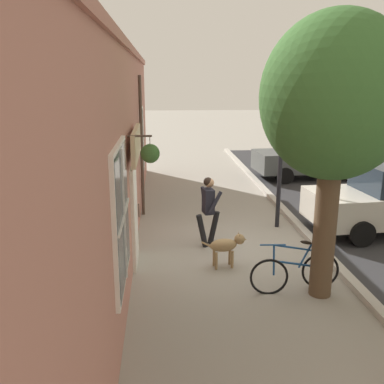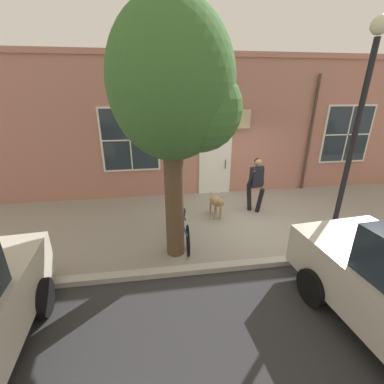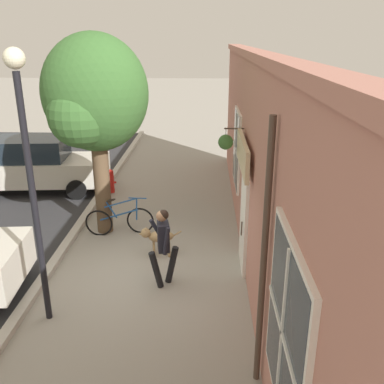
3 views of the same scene
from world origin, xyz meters
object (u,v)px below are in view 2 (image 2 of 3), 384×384
(pedestrian_walking, at_px, (256,180))
(street_lamp, at_px, (360,110))
(street_tree_by_curb, at_px, (176,91))
(fire_hydrant, at_px, (25,261))
(dog_on_leash, at_px, (217,202))
(leaning_bicycle, at_px, (181,227))

(pedestrian_walking, relative_size, street_lamp, 0.36)
(street_tree_by_curb, relative_size, street_lamp, 1.06)
(pedestrian_walking, distance_m, fire_hydrant, 5.88)
(pedestrian_walking, height_order, street_lamp, street_lamp)
(dog_on_leash, height_order, street_tree_by_curb, street_tree_by_curb)
(dog_on_leash, relative_size, street_lamp, 0.21)
(pedestrian_walking, relative_size, leaning_bicycle, 0.95)
(leaning_bicycle, bearing_deg, street_tree_by_curb, -10.75)
(leaning_bicycle, xyz_separation_m, fire_hydrant, (0.88, -3.07, 0.02))
(dog_on_leash, distance_m, leaning_bicycle, 1.58)
(leaning_bicycle, distance_m, fire_hydrant, 3.19)
(street_tree_by_curb, bearing_deg, dog_on_leash, 142.38)
(pedestrian_walking, distance_m, street_tree_by_curb, 3.88)
(pedestrian_walking, xyz_separation_m, street_tree_by_curb, (1.82, -2.43, 2.42))
(dog_on_leash, bearing_deg, fire_hydrant, -64.72)
(pedestrian_walking, height_order, street_tree_by_curb, street_tree_by_curb)
(pedestrian_walking, bearing_deg, street_lamp, 30.36)
(street_lamp, bearing_deg, dog_on_leash, -126.05)
(street_tree_by_curb, bearing_deg, fire_hydrant, -82.18)
(dog_on_leash, height_order, street_lamp, street_lamp)
(pedestrian_walking, distance_m, street_lamp, 3.08)
(dog_on_leash, relative_size, fire_hydrant, 1.27)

